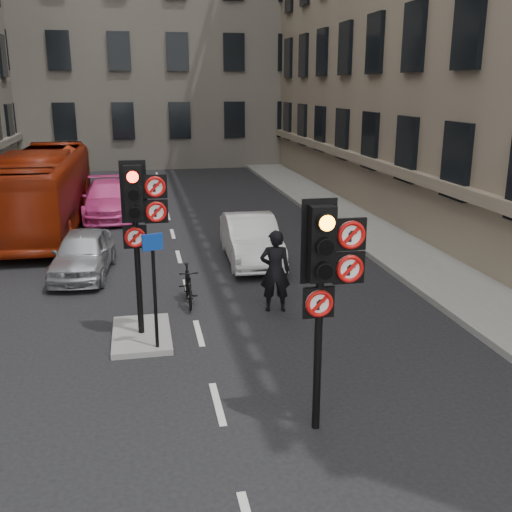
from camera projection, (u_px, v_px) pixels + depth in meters
name	position (u px, v px, depth m)	size (l,w,h in m)	color
ground	(237.00, 478.00, 8.08)	(120.00, 120.00, 0.00)	black
pavement_right	(385.00, 236.00, 20.71)	(3.00, 50.00, 0.16)	gray
centre_island	(142.00, 335.00, 12.55)	(1.20, 2.00, 0.12)	gray
building_far	(145.00, 11.00, 41.15)	(30.00, 14.00, 20.00)	#6C655C
signal_near	(326.00, 268.00, 8.58)	(0.91, 0.40, 3.58)	black
signal_far	(139.00, 211.00, 11.83)	(0.91, 0.40, 3.58)	black
car_silver	(83.00, 253.00, 16.56)	(1.47, 3.65, 1.25)	#B1B3BA
car_white	(251.00, 239.00, 17.84)	(1.45, 4.15, 1.37)	white
car_pink	(108.00, 199.00, 23.87)	(1.97, 4.85, 1.41)	#E74497
bus_red	(43.00, 190.00, 21.65)	(2.42, 10.32, 2.88)	maroon
motorcycle	(188.00, 285.00, 14.38)	(0.45, 1.58, 0.95)	black
motorcyclist	(275.00, 271.00, 13.82)	(0.71, 0.46, 1.94)	black
info_sign	(154.00, 275.00, 11.41)	(0.39, 0.17, 2.32)	black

